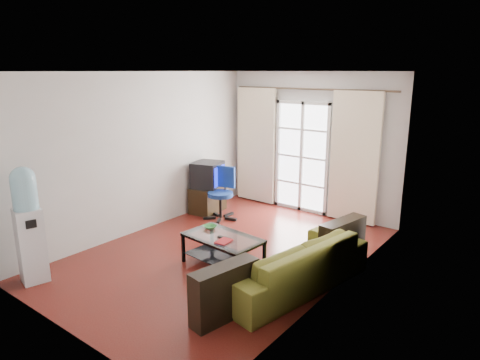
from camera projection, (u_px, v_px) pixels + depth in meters
The scene contains 20 objects.
floor at pixel (225, 253), 6.55m from camera, with size 5.20×5.20×0.00m, color maroon.
ceiling at pixel (224, 71), 5.88m from camera, with size 5.20×5.20×0.00m, color white.
wall_back at pixel (310, 144), 8.21m from camera, with size 3.60×0.02×2.70m, color beige.
wall_front at pixel (57, 213), 4.22m from camera, with size 3.60×0.02×2.70m, color beige.
wall_left at pixel (143, 153), 7.27m from camera, with size 0.02×5.20×2.70m, color beige.
wall_right at pixel (339, 187), 5.15m from camera, with size 0.02×5.20×2.70m, color beige.
french_door at pixel (302, 157), 8.32m from camera, with size 1.16×0.06×2.15m.
curtain_rod at pixel (310, 89), 7.88m from camera, with size 0.04×0.04×3.30m, color #4C3F2D.
curtain_left at pixel (256, 146), 8.86m from camera, with size 0.90×0.07×2.35m, color beige.
curtain_right at pixel (354, 158), 7.59m from camera, with size 0.90×0.07×2.35m, color beige.
radiator at pixel (344, 203), 7.92m from camera, with size 0.64×0.12×0.64m, color #9E9EA0.
sofa at pixel (291, 263), 5.48m from camera, with size 1.25×2.32×0.64m, color brown.
coffee_table at pixel (223, 247), 6.04m from camera, with size 1.16×0.73×0.45m.
bowl at pixel (210, 227), 6.30m from camera, with size 0.23×0.23×0.05m, color #318933.
book at pixel (219, 240), 5.85m from camera, with size 0.19×0.25×0.02m, color #B3162F.
remote at pixel (223, 238), 5.94m from camera, with size 0.18×0.05×0.02m, color black.
tv_stand at pixel (208, 199), 8.42m from camera, with size 0.46×0.69×0.50m, color black.
crt_tv at pixel (207, 175), 8.28m from camera, with size 0.65×0.66×0.50m.
task_chair at pixel (221, 204), 8.01m from camera, with size 0.79×0.79×0.97m.
water_cooler at pixel (28, 223), 5.49m from camera, with size 0.39×0.39×1.55m.
Camera 1 is at (3.87, -4.67, 2.71)m, focal length 32.00 mm.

